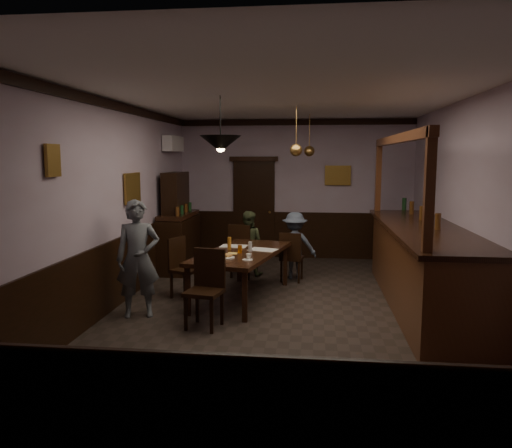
# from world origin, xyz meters

# --- Properties ---
(room) EXTENTS (5.01, 8.01, 3.01)m
(room) POSITION_xyz_m (0.00, 0.00, 1.50)
(room) COLOR #2D2621
(room) RESTS_ON ground
(dining_table) EXTENTS (1.43, 2.36, 0.75)m
(dining_table) POSITION_xyz_m (-0.69, 0.64, 0.69)
(dining_table) COLOR black
(dining_table) RESTS_ON ground
(chair_far_left) EXTENTS (0.54, 0.54, 0.99)m
(chair_far_left) POSITION_xyz_m (-0.88, 1.98, 0.54)
(chair_far_left) COLOR black
(chair_far_left) RESTS_ON ground
(chair_far_right) EXTENTS (0.43, 0.43, 0.88)m
(chair_far_right) POSITION_xyz_m (0.02, 1.80, 0.48)
(chair_far_right) COLOR black
(chair_far_right) RESTS_ON ground
(chair_near) EXTENTS (0.51, 0.51, 1.00)m
(chair_near) POSITION_xyz_m (-0.97, -0.65, 0.55)
(chair_near) COLOR black
(chair_near) RESTS_ON ground
(chair_side) EXTENTS (0.53, 0.53, 0.94)m
(chair_side) POSITION_xyz_m (-1.64, 0.65, 0.51)
(chair_side) COLOR black
(chair_side) RESTS_ON ground
(person_standing) EXTENTS (0.68, 0.54, 1.62)m
(person_standing) POSITION_xyz_m (-1.98, -0.37, 0.81)
(person_standing) COLOR #545960
(person_standing) RESTS_ON ground
(person_seated_left) EXTENTS (0.65, 0.54, 1.20)m
(person_seated_left) POSITION_xyz_m (-0.81, 2.25, 0.60)
(person_seated_left) COLOR #4A5633
(person_seated_left) RESTS_ON ground
(person_seated_right) EXTENTS (0.81, 0.51, 1.21)m
(person_seated_right) POSITION_xyz_m (0.07, 2.06, 0.60)
(person_seated_right) COLOR #4C586D
(person_seated_right) RESTS_ON ground
(newspaper_left) EXTENTS (0.44, 0.33, 0.01)m
(newspaper_left) POSITION_xyz_m (-0.88, 1.04, 0.75)
(newspaper_left) COLOR silver
(newspaper_left) RESTS_ON dining_table
(newspaper_right) EXTENTS (0.49, 0.41, 0.01)m
(newspaper_right) POSITION_xyz_m (-0.38, 0.79, 0.75)
(newspaper_right) COLOR silver
(newspaper_right) RESTS_ON dining_table
(napkin) EXTENTS (0.18, 0.18, 0.00)m
(napkin) POSITION_xyz_m (-0.80, 0.45, 0.75)
(napkin) COLOR #E9C255
(napkin) RESTS_ON dining_table
(saucer) EXTENTS (0.15, 0.15, 0.01)m
(saucer) POSITION_xyz_m (-0.51, -0.01, 0.76)
(saucer) COLOR white
(saucer) RESTS_ON dining_table
(coffee_cup) EXTENTS (0.09, 0.09, 0.07)m
(coffee_cup) POSITION_xyz_m (-0.50, 0.03, 0.80)
(coffee_cup) COLOR white
(coffee_cup) RESTS_ON saucer
(pastry_plate) EXTENTS (0.22, 0.22, 0.01)m
(pastry_plate) POSITION_xyz_m (-0.82, 0.10, 0.76)
(pastry_plate) COLOR white
(pastry_plate) RESTS_ON dining_table
(pastry_ring_a) EXTENTS (0.13, 0.13, 0.04)m
(pastry_ring_a) POSITION_xyz_m (-0.88, 0.15, 0.79)
(pastry_ring_a) COLOR #C68C47
(pastry_ring_a) RESTS_ON pastry_plate
(pastry_ring_b) EXTENTS (0.13, 0.13, 0.04)m
(pastry_ring_b) POSITION_xyz_m (-0.82, 0.14, 0.79)
(pastry_ring_b) COLOR #C68C47
(pastry_ring_b) RESTS_ON pastry_plate
(soda_can) EXTENTS (0.07, 0.07, 0.12)m
(soda_can) POSITION_xyz_m (-0.70, 0.49, 0.81)
(soda_can) COLOR orange
(soda_can) RESTS_ON dining_table
(beer_glass) EXTENTS (0.06, 0.06, 0.20)m
(beer_glass) POSITION_xyz_m (-0.90, 0.74, 0.85)
(beer_glass) COLOR #BF721E
(beer_glass) RESTS_ON dining_table
(water_glass) EXTENTS (0.06, 0.06, 0.15)m
(water_glass) POSITION_xyz_m (-0.56, 0.64, 0.82)
(water_glass) COLOR silver
(water_glass) RESTS_ON dining_table
(pepper_mill) EXTENTS (0.04, 0.04, 0.14)m
(pepper_mill) POSITION_xyz_m (-1.20, 0.01, 0.82)
(pepper_mill) COLOR black
(pepper_mill) RESTS_ON dining_table
(sideboard) EXTENTS (0.51, 1.44, 1.90)m
(sideboard) POSITION_xyz_m (-2.21, 2.53, 0.76)
(sideboard) COLOR black
(sideboard) RESTS_ON ground
(bar_counter) EXTENTS (1.04, 4.47, 2.51)m
(bar_counter) POSITION_xyz_m (1.99, 0.53, 0.63)
(bar_counter) COLOR #4E2714
(bar_counter) RESTS_ON ground
(door_back) EXTENTS (0.90, 0.06, 2.10)m
(door_back) POSITION_xyz_m (-0.90, 3.95, 1.05)
(door_back) COLOR black
(door_back) RESTS_ON ground
(ac_unit) EXTENTS (0.20, 0.85, 0.30)m
(ac_unit) POSITION_xyz_m (-2.38, 2.90, 2.45)
(ac_unit) COLOR white
(ac_unit) RESTS_ON ground
(picture_left_small) EXTENTS (0.04, 0.28, 0.36)m
(picture_left_small) POSITION_xyz_m (-2.46, -1.60, 2.15)
(picture_left_small) COLOR olive
(picture_left_small) RESTS_ON ground
(picture_left_large) EXTENTS (0.04, 0.62, 0.48)m
(picture_left_large) POSITION_xyz_m (-2.46, 0.80, 1.70)
(picture_left_large) COLOR olive
(picture_left_large) RESTS_ON ground
(picture_back) EXTENTS (0.55, 0.04, 0.42)m
(picture_back) POSITION_xyz_m (0.90, 3.96, 1.80)
(picture_back) COLOR olive
(picture_back) RESTS_ON ground
(pendant_iron) EXTENTS (0.56, 0.56, 0.75)m
(pendant_iron) POSITION_xyz_m (-0.86, -0.14, 2.36)
(pendant_iron) COLOR black
(pendant_iron) RESTS_ON ground
(pendant_brass_mid) EXTENTS (0.20, 0.20, 0.81)m
(pendant_brass_mid) POSITION_xyz_m (0.10, 1.38, 2.30)
(pendant_brass_mid) COLOR #BF8C3F
(pendant_brass_mid) RESTS_ON ground
(pendant_brass_far) EXTENTS (0.20, 0.20, 0.81)m
(pendant_brass_far) POSITION_xyz_m (0.30, 2.86, 2.30)
(pendant_brass_far) COLOR #BF8C3F
(pendant_brass_far) RESTS_ON ground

